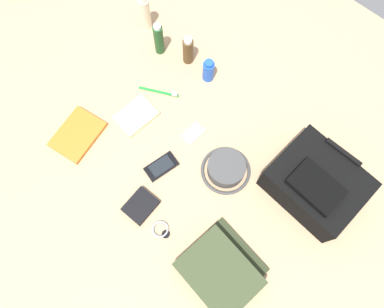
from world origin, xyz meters
The scene contains 15 objects.
ground_plane centered at (0.00, 0.00, -0.01)m, with size 2.64×2.02×0.02m, color tan.
backpack centered at (0.40, 0.19, 0.07)m, with size 0.32×0.26×0.17m.
toiletry_pouch centered at (0.34, -0.25, 0.03)m, with size 0.27×0.26×0.07m.
bucket_hat centered at (0.13, 0.04, 0.03)m, with size 0.18×0.18×0.07m.
lotion_bottle centered at (-0.53, 0.32, 0.08)m, with size 0.04×0.04×0.16m.
shampoo_bottle centered at (-0.41, 0.26, 0.08)m, with size 0.04×0.04×0.16m.
cologne_bottle centered at (-0.29, 0.31, 0.07)m, with size 0.04×0.04×0.14m.
deodorant_spray centered at (-0.18, 0.30, 0.05)m, with size 0.05×0.05×0.11m.
paperback_novel centered at (-0.38, -0.22, 0.01)m, with size 0.17×0.21×0.02m.
cell_phone centered at (-0.06, -0.10, 0.01)m, with size 0.09×0.13×0.01m.
media_player centered at (-0.06, 0.07, 0.01)m, with size 0.06×0.09×0.01m.
wristwatch centered at (0.10, -0.27, 0.01)m, with size 0.07×0.06×0.01m.
toothbrush centered at (-0.27, 0.12, 0.01)m, with size 0.15×0.08×0.02m.
wallet centered at (-0.01, -0.26, 0.01)m, with size 0.09×0.11×0.02m, color black.
notepad centered at (-0.27, -0.02, 0.01)m, with size 0.11×0.15×0.02m, color beige.
Camera 1 is at (0.30, -0.34, 1.33)m, focal length 35.33 mm.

